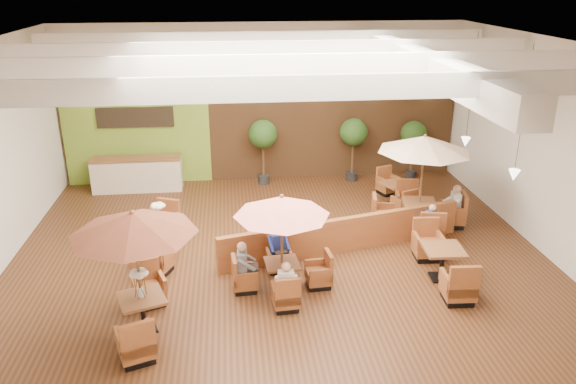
{
  "coord_description": "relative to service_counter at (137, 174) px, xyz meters",
  "views": [
    {
      "loc": [
        -1.21,
        -13.49,
        6.95
      ],
      "look_at": [
        0.3,
        0.5,
        1.5
      ],
      "focal_mm": 35.0,
      "sensor_mm": 36.0,
      "label": 1
    }
  ],
  "objects": [
    {
      "name": "table_3",
      "position": [
        1.27,
        -4.92,
        -0.08
      ],
      "size": [
        1.23,
        3.0,
        1.61
      ],
      "rotation": [
        0.0,
        0.0,
        -0.4
      ],
      "color": "brown",
      "rests_on": "ground"
    },
    {
      "name": "topiary_0",
      "position": [
        4.35,
        0.2,
        1.14
      ],
      "size": [
        1.0,
        1.0,
        2.32
      ],
      "color": "black",
      "rests_on": "ground"
    },
    {
      "name": "diner_1",
      "position": [
        4.29,
        -6.16,
        0.15
      ],
      "size": [
        0.38,
        0.33,
        0.73
      ],
      "rotation": [
        0.0,
        0.0,
        3.34
      ],
      "color": "#253BA4",
      "rests_on": "ground"
    },
    {
      "name": "room",
      "position": [
        4.65,
        -3.88,
        3.05
      ],
      "size": [
        14.04,
        14.0,
        5.52
      ],
      "color": "#381E0F",
      "rests_on": "ground"
    },
    {
      "name": "booth_divider",
      "position": [
        6.14,
        -5.29,
        -0.1
      ],
      "size": [
        6.78,
        1.93,
        0.96
      ],
      "primitive_type": "cube",
      "rotation": [
        0.0,
        0.0,
        0.26
      ],
      "color": "brown",
      "rests_on": "ground"
    },
    {
      "name": "table_1",
      "position": [
        4.29,
        -7.03,
        1.07
      ],
      "size": [
        2.36,
        2.36,
        2.4
      ],
      "rotation": [
        0.0,
        0.0,
        0.08
      ],
      "color": "brown",
      "rests_on": "ground"
    },
    {
      "name": "topiary_1",
      "position": [
        7.54,
        0.2,
        1.12
      ],
      "size": [
        0.98,
        0.98,
        2.28
      ],
      "color": "black",
      "rests_on": "ground"
    },
    {
      "name": "service_counter",
      "position": [
        0.0,
        0.0,
        0.0
      ],
      "size": [
        3.0,
        0.75,
        1.18
      ],
      "color": "beige",
      "rests_on": "ground"
    },
    {
      "name": "diner_3",
      "position": [
        8.59,
        -5.08,
        0.15
      ],
      "size": [
        0.4,
        0.36,
        0.72
      ],
      "rotation": [
        0.0,
        0.0,
        -0.32
      ],
      "color": "#253BA4",
      "rests_on": "ground"
    },
    {
      "name": "topiary_2",
      "position": [
        9.73,
        0.2,
        1.01
      ],
      "size": [
        0.92,
        0.92,
        2.13
      ],
      "color": "black",
      "rests_on": "ground"
    },
    {
      "name": "table_4",
      "position": [
        8.21,
        -6.98,
        -0.18
      ],
      "size": [
        0.99,
        2.81,
        1.04
      ],
      "rotation": [
        0.0,
        0.0,
        -0.06
      ],
      "color": "brown",
      "rests_on": "ground"
    },
    {
      "name": "table_5",
      "position": [
        8.46,
        -2.2,
        -0.23
      ],
      "size": [
        1.07,
        2.63,
        0.92
      ],
      "rotation": [
        0.0,
        0.0,
        0.38
      ],
      "color": "brown",
      "rests_on": "ground"
    },
    {
      "name": "table_2",
      "position": [
        8.59,
        -4.04,
        1.34
      ],
      "size": [
        2.89,
        2.89,
        2.85
      ],
      "rotation": [
        0.0,
        0.0,
        -0.2
      ],
      "color": "brown",
      "rests_on": "ground"
    },
    {
      "name": "diner_2",
      "position": [
        3.42,
        -7.03,
        0.17
      ],
      "size": [
        0.32,
        0.4,
        0.8
      ],
      "rotation": [
        0.0,
        0.0,
        4.65
      ],
      "color": "slate",
      "rests_on": "ground"
    },
    {
      "name": "diner_4",
      "position": [
        9.64,
        -4.04,
        0.19
      ],
      "size": [
        0.37,
        0.44,
        0.83
      ],
      "rotation": [
        0.0,
        0.0,
        1.4
      ],
      "color": "silver",
      "rests_on": "ground"
    },
    {
      "name": "table_0",
      "position": [
        1.26,
        -8.38,
        1.48
      ],
      "size": [
        2.53,
        2.83,
        2.73
      ],
      "rotation": [
        0.0,
        0.0,
        0.35
      ],
      "color": "brown",
      "rests_on": "ground"
    },
    {
      "name": "diner_0",
      "position": [
        4.29,
        -7.9,
        0.15
      ],
      "size": [
        0.35,
        0.28,
        0.72
      ],
      "rotation": [
        0.0,
        0.0,
        -0.01
      ],
      "color": "silver",
      "rests_on": "ground"
    }
  ]
}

